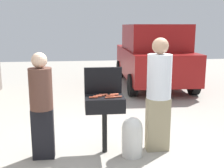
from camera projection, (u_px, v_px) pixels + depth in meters
ground_plane at (114, 152)px, 4.46m from camera, size 24.00×24.00×0.00m
bbq_grill at (104, 105)px, 4.32m from camera, size 0.60×0.44×0.91m
grill_lid_open at (103, 80)px, 4.47m from camera, size 0.60×0.05×0.42m
hot_dog_0 at (101, 95)px, 4.31m from camera, size 0.13×0.03×0.03m
hot_dog_1 at (110, 97)px, 4.19m from camera, size 0.13×0.04×0.03m
hot_dog_2 at (103, 95)px, 4.36m from camera, size 0.13×0.03×0.03m
hot_dog_3 at (98, 96)px, 4.25m from camera, size 0.13×0.03×0.03m
hot_dog_4 at (111, 96)px, 4.29m from camera, size 0.13×0.04×0.03m
hot_dog_5 at (114, 95)px, 4.35m from camera, size 0.13×0.04×0.03m
hot_dog_6 at (114, 94)px, 4.38m from camera, size 0.13×0.03×0.03m
hot_dog_7 at (93, 97)px, 4.19m from camera, size 0.13×0.03×0.03m
hot_dog_8 at (118, 97)px, 4.23m from camera, size 0.13×0.04×0.03m
propane_tank at (132, 136)px, 4.28m from camera, size 0.32×0.32×0.62m
person_left at (41, 102)px, 4.10m from camera, size 0.34×0.34×1.61m
person_right at (159, 91)px, 4.36m from camera, size 0.38×0.38×1.80m
parked_minivan at (152, 55)px, 9.35m from camera, size 2.15×4.46×2.02m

